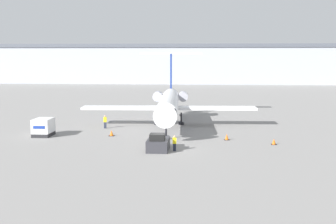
% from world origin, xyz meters
% --- Properties ---
extents(ground_plane, '(600.00, 600.00, 0.00)m').
position_xyz_m(ground_plane, '(0.00, 0.00, 0.00)').
color(ground_plane, gray).
extents(terminal_building, '(180.00, 16.80, 13.91)m').
position_xyz_m(terminal_building, '(0.00, 120.00, 6.98)').
color(terminal_building, '#9EA3AD').
rests_on(terminal_building, ground).
extents(airplane_main, '(25.04, 27.49, 10.42)m').
position_xyz_m(airplane_main, '(-0.65, 18.16, 3.22)').
color(airplane_main, white).
rests_on(airplane_main, ground).
extents(pushback_tug, '(2.24, 4.03, 1.91)m').
position_xyz_m(pushback_tug, '(-0.43, 0.51, 0.72)').
color(pushback_tug, '#2D2D33').
rests_on(pushback_tug, ground).
extents(luggage_cart, '(2.10, 3.10, 2.21)m').
position_xyz_m(luggage_cart, '(-15.64, 8.13, 1.10)').
color(luggage_cart, '#232326').
rests_on(luggage_cart, ground).
extents(worker_near_tug, '(0.40, 0.24, 1.65)m').
position_xyz_m(worker_near_tug, '(1.33, 0.22, 0.86)').
color(worker_near_tug, '#232838').
rests_on(worker_near_tug, ground).
extents(worker_by_wing, '(0.40, 0.26, 1.83)m').
position_xyz_m(worker_by_wing, '(-9.23, 14.78, 0.97)').
color(worker_by_wing, '#232838').
rests_on(worker_by_wing, ground).
extents(traffic_cone_left, '(0.70, 0.70, 0.71)m').
position_xyz_m(traffic_cone_left, '(-7.15, 8.85, 0.34)').
color(traffic_cone_left, black).
rests_on(traffic_cone_left, ground).
extents(traffic_cone_right, '(0.61, 0.61, 0.75)m').
position_xyz_m(traffic_cone_right, '(7.15, 7.13, 0.36)').
color(traffic_cone_right, black).
rests_on(traffic_cone_right, ground).
extents(traffic_cone_mid, '(0.60, 0.60, 0.66)m').
position_xyz_m(traffic_cone_mid, '(12.34, 4.65, 0.31)').
color(traffic_cone_mid, black).
rests_on(traffic_cone_mid, ground).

